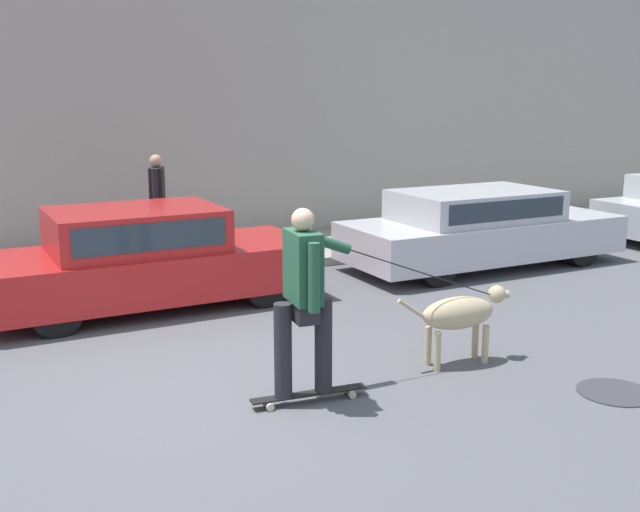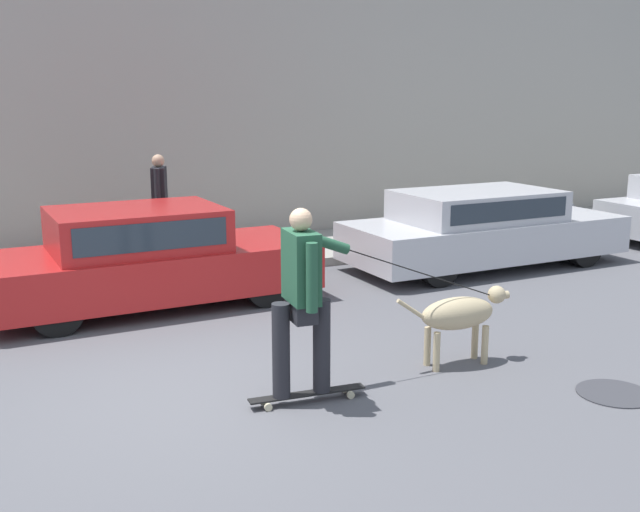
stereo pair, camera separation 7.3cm
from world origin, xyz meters
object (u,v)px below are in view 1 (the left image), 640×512
parked_car_2 (480,229)px  fire_hydrant (565,222)px  dog (460,314)px  skateboarder (305,295)px  parked_car_1 (146,260)px  pedestrian_with_bag (158,204)px

parked_car_2 → fire_hydrant: 2.69m
dog → skateboarder: (-1.83, -0.21, 0.47)m
parked_car_1 → pedestrian_with_bag: (0.62, 1.83, 0.45)m
dog → pedestrian_with_bag: size_ratio=0.77×
pedestrian_with_bag → dog: bearing=128.1°
pedestrian_with_bag → parked_car_2: bearing=178.8°
dog → fire_hydrant: dog is taller
pedestrian_with_bag → fire_hydrant: size_ratio=2.16×
fire_hydrant → parked_car_1: bearing=-174.3°
parked_car_1 → parked_car_2: parked_car_1 is taller
skateboarder → fire_hydrant: bearing=36.6°
parked_car_2 → dog: 4.61m
fire_hydrant → skateboarder: bearing=-148.5°
parked_car_1 → parked_car_2: size_ratio=0.93×
skateboarder → parked_car_1: bearing=103.4°
dog → fire_hydrant: bearing=41.6°
dog → skateboarder: size_ratio=0.47×
pedestrian_with_bag → fire_hydrant: bearing=-168.2°
parked_car_2 → fire_hydrant: parked_car_2 is taller
skateboarder → pedestrian_with_bag: pedestrian_with_bag is taller
parked_car_1 → parked_car_2: (5.34, 0.00, -0.01)m
parked_car_2 → dog: (-2.97, -3.52, -0.08)m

